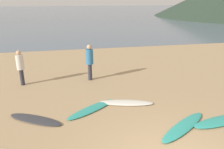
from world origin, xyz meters
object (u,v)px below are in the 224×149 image
surfboard_6 (221,121)px  person_1 (90,59)px  surfboard_4 (126,103)px  surfboard_3 (92,109)px  surfboard_5 (184,126)px  person_0 (20,65)px  surfboard_2 (35,119)px

surfboard_6 → person_1: bearing=118.8°
surfboard_4 → person_1: size_ratio=1.17×
surfboard_3 → surfboard_6: (4.12, -1.73, 0.01)m
person_1 → surfboard_5: bearing=103.8°
surfboard_3 → surfboard_5: size_ratio=0.90×
person_0 → person_1: bearing=145.0°
surfboard_5 → person_0: person_0 is taller
surfboard_3 → person_1: (0.30, 3.16, 1.02)m
surfboard_4 → surfboard_5: (1.37, -1.98, -0.00)m
person_0 → person_1: person_1 is taller
surfboard_6 → person_0: bearing=136.3°
surfboard_2 → person_0: size_ratio=1.22×
surfboard_2 → surfboard_6: bearing=18.7°
surfboard_4 → surfboard_2: bearing=-156.1°
surfboard_2 → surfboard_4: 3.38m
person_0 → surfboard_2: bearing=69.8°
surfboard_6 → person_1: person_1 is taller
surfboard_6 → person_0: size_ratio=1.29×
surfboard_2 → surfboard_5: surfboard_5 is taller
surfboard_4 → surfboard_6: size_ratio=0.98×
surfboard_2 → surfboard_5: 4.91m
surfboard_4 → surfboard_5: bearing=-41.0°
surfboard_3 → person_0: bearing=98.9°
surfboard_5 → surfboard_6: (1.37, 0.04, 0.01)m
surfboard_5 → person_0: bearing=105.9°
surfboard_2 → surfboard_6: 6.23m
person_0 → surfboard_4: bearing=110.2°
surfboard_3 → surfboard_6: surfboard_6 is taller
surfboard_5 → surfboard_6: size_ratio=1.12×
surfboard_5 → person_0: 7.55m
surfboard_4 → person_1: (-1.07, 2.95, 1.02)m
surfboard_5 → person_1: (-2.45, 4.93, 1.02)m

